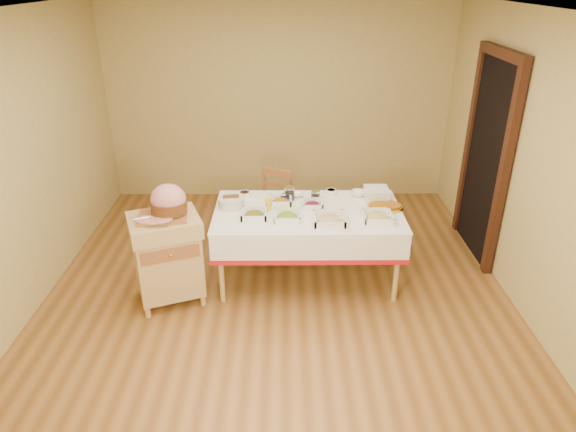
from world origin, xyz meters
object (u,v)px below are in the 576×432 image
Objects in this scene: butcher_cart at (167,254)px; bread_basket at (231,202)px; preserve_jar_left at (289,194)px; mustard_bottle at (268,204)px; dining_chair at (273,208)px; ham_on_board at (168,203)px; dining_table at (308,225)px; plate_stack at (376,194)px; preserve_jar_right at (315,196)px; brass_platter at (385,207)px.

butcher_cart is 3.36× the size of bread_basket.
preserve_jar_left is 0.60m from bread_basket.
mustard_bottle reaches higher than butcher_cart.
mustard_bottle is at bearing -15.50° from bread_basket.
ham_on_board is (-0.91, -1.10, 0.55)m from dining_chair.
bread_basket reaches higher than dining_table.
plate_stack is (0.88, -0.02, 0.00)m from preserve_jar_left.
bread_basket is (-0.84, -0.12, -0.00)m from preserve_jar_right.
dining_table is 0.78m from brass_platter.
butcher_cart reaches higher than dining_chair.
preserve_jar_left is at bearing 166.18° from brass_platter.
mustard_bottle is at bearing -91.91° from dining_chair.
dining_chair is (-0.36, 0.75, -0.15)m from dining_table.
mustard_bottle is (-0.21, -0.27, 0.02)m from preserve_jar_left.
dining_chair is 1.37m from brass_platter.
butcher_cart is at bearing -150.31° from preserve_jar_left.
bread_basket is (0.56, 0.48, 0.31)m from butcher_cart.
dining_chair reaches higher than dining_table.
dining_chair is 1.92× the size of ham_on_board.
ham_on_board is 0.96m from mustard_bottle.
bread_basket is at bearing 40.48° from butcher_cart.
butcher_cart is at bearing -156.74° from preserve_jar_right.
preserve_jar_right is at bearing 25.49° from mustard_bottle.
brass_platter is (1.51, -0.06, -0.03)m from bread_basket.
brass_platter is (0.94, -0.23, -0.04)m from preserve_jar_left.
ham_on_board is (0.05, 0.04, 0.50)m from butcher_cart.
ham_on_board is at bearing -150.70° from preserve_jar_left.
butcher_cart is 1.93× the size of ham_on_board.
bread_basket reaches higher than brass_platter.
plate_stack is at bearing 2.53° from preserve_jar_right.
bread_basket is at bearing -174.14° from plate_stack.
preserve_jar_left is at bearing 29.69° from butcher_cart.
ham_on_board reaches higher than plate_stack.
brass_platter is at bearing -13.82° from preserve_jar_left.
mustard_bottle is (-0.47, -0.22, 0.02)m from preserve_jar_right.
dining_chair is at bearing 115.59° from dining_table.
plate_stack is at bearing 16.73° from ham_on_board.
mustard_bottle is (0.88, 0.34, -0.16)m from ham_on_board.
butcher_cart is 0.80m from bread_basket.
ham_on_board is at bearing -157.32° from preserve_jar_right.
preserve_jar_right reaches higher than butcher_cart.
plate_stack is at bearing -1.32° from preserve_jar_left.
dining_table is at bearing -56.72° from preserve_jar_left.
dining_table is at bearing 0.50° from mustard_bottle.
preserve_jar_right is 0.62m from plate_stack.
mustard_bottle is at bearing -167.00° from plate_stack.
brass_platter is at bearing -2.28° from bread_basket.
dining_chair is 3.33× the size of bread_basket.
dining_table is 7.01× the size of bread_basket.
bread_basket is (-0.58, -0.17, -0.01)m from preserve_jar_left.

